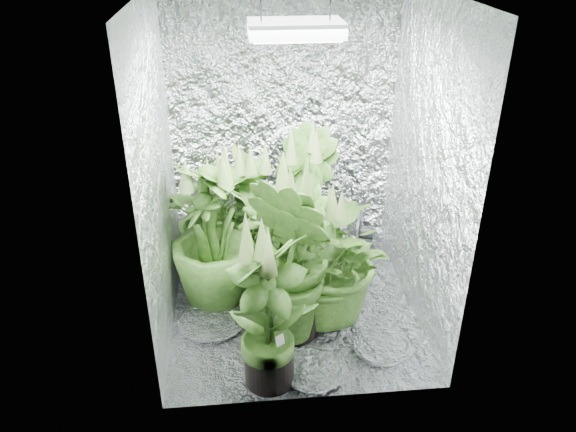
# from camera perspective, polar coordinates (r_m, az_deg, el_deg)

# --- Properties ---
(ground) EXTENTS (1.60, 1.60, 0.00)m
(ground) POSITION_cam_1_polar(r_m,az_deg,el_deg) (3.85, 0.60, -9.38)
(ground) COLOR silver
(ground) RESTS_ON ground
(walls) EXTENTS (1.62, 1.62, 2.00)m
(walls) POSITION_cam_1_polar(r_m,az_deg,el_deg) (3.34, 0.69, 4.33)
(walls) COLOR silver
(walls) RESTS_ON ground
(grow_lamp) EXTENTS (0.50, 0.30, 0.22)m
(grow_lamp) POSITION_cam_1_polar(r_m,az_deg,el_deg) (3.10, 0.78, 18.44)
(grow_lamp) COLOR gray
(grow_lamp) RESTS_ON ceiling
(plant_a) EXTENTS (0.80, 0.80, 0.95)m
(plant_a) POSITION_cam_1_polar(r_m,az_deg,el_deg) (4.07, -7.06, 0.12)
(plant_a) COLOR black
(plant_a) RESTS_ON ground
(plant_b) EXTENTS (0.70, 0.70, 1.04)m
(plant_b) POSITION_cam_1_polar(r_m,az_deg,el_deg) (3.98, -3.83, -0.00)
(plant_b) COLOR black
(plant_b) RESTS_ON ground
(plant_c) EXTENTS (0.74, 0.74, 1.15)m
(plant_c) POSITION_cam_1_polar(r_m,az_deg,el_deg) (3.97, 1.51, 1.05)
(plant_c) COLOR black
(plant_c) RESTS_ON ground
(plant_d) EXTENTS (0.81, 0.81, 1.13)m
(plant_d) POSITION_cam_1_polar(r_m,az_deg,el_deg) (3.68, -7.69, -1.95)
(plant_d) COLOR black
(plant_d) RESTS_ON ground
(plant_e) EXTENTS (1.05, 1.05, 0.97)m
(plant_e) POSITION_cam_1_polar(r_m,az_deg,el_deg) (3.49, 4.27, -4.60)
(plant_e) COLOR black
(plant_e) RESTS_ON ground
(plant_f) EXTENTS (0.72, 0.72, 1.07)m
(plant_f) POSITION_cam_1_polar(r_m,az_deg,el_deg) (3.04, -2.01, -9.66)
(plant_f) COLOR black
(plant_f) RESTS_ON ground
(plant_g) EXTENTS (0.78, 0.78, 1.21)m
(plant_g) POSITION_cam_1_polar(r_m,az_deg,el_deg) (3.34, 0.51, -4.24)
(plant_g) COLOR black
(plant_g) RESTS_ON ground
(plant_h) EXTENTS (0.54, 0.54, 0.91)m
(plant_h) POSITION_cam_1_polar(r_m,az_deg,el_deg) (3.60, -1.36, -4.18)
(plant_h) COLOR black
(plant_h) RESTS_ON ground
(circulation_fan) EXTENTS (0.19, 0.30, 0.36)m
(circulation_fan) POSITION_cam_1_polar(r_m,az_deg,el_deg) (4.37, 7.55, -2.20)
(circulation_fan) COLOR black
(circulation_fan) RESTS_ON ground
(plant_label) EXTENTS (0.06, 0.05, 0.08)m
(plant_label) POSITION_cam_1_polar(r_m,az_deg,el_deg) (3.14, -0.79, -12.65)
(plant_label) COLOR white
(plant_label) RESTS_ON plant_f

